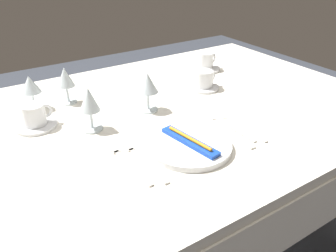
{
  "coord_description": "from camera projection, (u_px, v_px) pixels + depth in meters",
  "views": [
    {
      "loc": [
        -0.52,
        -0.94,
        1.29
      ],
      "look_at": [
        0.0,
        -0.13,
        0.76
      ],
      "focal_mm": 36.39,
      "sensor_mm": 36.0,
      "label": 1
    }
  ],
  "objects": [
    {
      "name": "wine_glass_far",
      "position": [
        148.0,
        85.0,
        1.19
      ],
      "size": [
        0.07,
        0.07,
        0.14
      ],
      "color": "silver",
      "rests_on": "dining_table"
    },
    {
      "name": "toothbrush_package",
      "position": [
        190.0,
        141.0,
        1.0
      ],
      "size": [
        0.07,
        0.21,
        0.02
      ],
      "color": "blue",
      "rests_on": "dinner_plate"
    },
    {
      "name": "spoon_dessert",
      "position": [
        237.0,
        124.0,
        1.14
      ],
      "size": [
        0.03,
        0.22,
        0.01
      ],
      "color": "beige",
      "rests_on": "dining_table"
    },
    {
      "name": "dinner_plate",
      "position": [
        190.0,
        146.0,
        1.01
      ],
      "size": [
        0.25,
        0.25,
        0.02
      ],
      "primitive_type": "cylinder",
      "color": "white",
      "rests_on": "dining_table"
    },
    {
      "name": "coffee_cup_right",
      "position": [
        204.0,
        78.0,
        1.4
      ],
      "size": [
        0.1,
        0.08,
        0.07
      ],
      "color": "white",
      "rests_on": "saucer_right"
    },
    {
      "name": "wine_glass_left",
      "position": [
        30.0,
        86.0,
        1.2
      ],
      "size": [
        0.07,
        0.07,
        0.13
      ],
      "color": "silver",
      "rests_on": "dining_table"
    },
    {
      "name": "spoon_soup",
      "position": [
        226.0,
        124.0,
        1.14
      ],
      "size": [
        0.03,
        0.22,
        0.01
      ],
      "color": "beige",
      "rests_on": "dining_table"
    },
    {
      "name": "dining_table",
      "position": [
        148.0,
        136.0,
        1.24
      ],
      "size": [
        1.8,
        1.11,
        0.74
      ],
      "color": "silver",
      "rests_on": "ground"
    },
    {
      "name": "saucer_right",
      "position": [
        203.0,
        87.0,
        1.42
      ],
      "size": [
        0.13,
        0.13,
        0.01
      ],
      "primitive_type": "cylinder",
      "color": "white",
      "rests_on": "dining_table"
    },
    {
      "name": "wine_glass_centre",
      "position": [
        65.0,
        79.0,
        1.25
      ],
      "size": [
        0.06,
        0.06,
        0.14
      ],
      "color": "silver",
      "rests_on": "dining_table"
    },
    {
      "name": "coffee_cup_left",
      "position": [
        205.0,
        60.0,
        1.6
      ],
      "size": [
        0.1,
        0.08,
        0.07
      ],
      "color": "white",
      "rests_on": "saucer_left"
    },
    {
      "name": "coffee_cup_far",
      "position": [
        34.0,
        115.0,
        1.11
      ],
      "size": [
        0.1,
        0.07,
        0.07
      ],
      "color": "white",
      "rests_on": "saucer_far"
    },
    {
      "name": "dinner_knife",
      "position": [
        228.0,
        132.0,
        1.09
      ],
      "size": [
        0.02,
        0.24,
        0.0
      ],
      "color": "beige",
      "rests_on": "dining_table"
    },
    {
      "name": "saucer_far",
      "position": [
        36.0,
        125.0,
        1.13
      ],
      "size": [
        0.14,
        0.14,
        0.01
      ],
      "primitive_type": "cylinder",
      "color": "white",
      "rests_on": "dining_table"
    },
    {
      "name": "fork_inner",
      "position": [
        128.0,
        163.0,
        0.94
      ],
      "size": [
        0.03,
        0.23,
        0.0
      ],
      "color": "beige",
      "rests_on": "dining_table"
    },
    {
      "name": "saucer_left",
      "position": [
        205.0,
        69.0,
        1.62
      ],
      "size": [
        0.14,
        0.14,
        0.01
      ],
      "primitive_type": "cylinder",
      "color": "white",
      "rests_on": "dining_table"
    },
    {
      "name": "fork_outer",
      "position": [
        143.0,
        161.0,
        0.95
      ],
      "size": [
        0.02,
        0.23,
        0.0
      ],
      "color": "beige",
      "rests_on": "dining_table"
    },
    {
      "name": "wine_glass_right",
      "position": [
        89.0,
        102.0,
        1.07
      ],
      "size": [
        0.07,
        0.07,
        0.15
      ],
      "color": "silver",
      "rests_on": "dining_table"
    }
  ]
}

